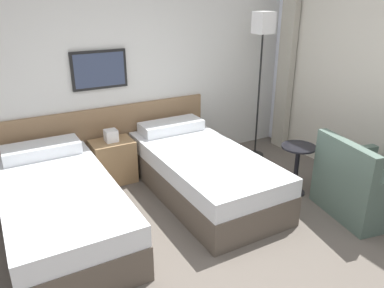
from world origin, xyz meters
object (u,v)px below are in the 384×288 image
at_px(bed_near_door, 60,207).
at_px(nightstand, 113,161).
at_px(bed_near_window, 202,172).
at_px(side_table, 297,161).
at_px(armchair, 366,189).
at_px(floor_lamp, 263,38).

relative_size(bed_near_door, nightstand, 3.08).
distance_m(bed_near_door, bed_near_window, 1.54).
distance_m(side_table, armchair, 0.74).
bearing_deg(nightstand, bed_near_window, -45.25).
bearing_deg(armchair, side_table, 38.75).
distance_m(floor_lamp, armchair, 2.19).
bearing_deg(bed_near_door, side_table, -11.86).
relative_size(bed_near_door, floor_lamp, 1.05).
relative_size(nightstand, floor_lamp, 0.34).
bearing_deg(side_table, nightstand, 142.57).
height_order(bed_near_door, bed_near_window, same).
height_order(bed_near_door, side_table, bed_near_door).
distance_m(bed_near_door, side_table, 2.52).
height_order(bed_near_window, nightstand, nightstand).
height_order(bed_near_window, armchair, armchair).
height_order(bed_near_window, floor_lamp, floor_lamp).
bearing_deg(nightstand, bed_near_door, -134.75).
bearing_deg(armchair, bed_near_door, 78.42).
xyz_separation_m(bed_near_door, side_table, (2.46, -0.52, 0.13)).
bearing_deg(armchair, floor_lamp, 12.62).
bearing_deg(side_table, floor_lamp, 74.94).
height_order(bed_near_window, side_table, bed_near_window).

